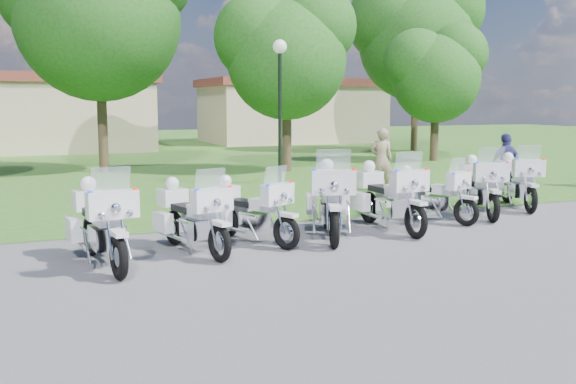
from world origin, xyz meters
name	(u,v)px	position (x,y,z in m)	size (l,w,h in m)	color
ground	(362,251)	(0.00, 0.00, 0.00)	(100.00, 100.00, 0.00)	#535358
grass_lawn	(131,149)	(0.00, 27.00, 0.00)	(100.00, 48.00, 0.01)	#315D1D
motorcycle_0	(101,222)	(-4.35, 0.77, 0.69)	(1.01, 2.47, 1.66)	black
motorcycle_1	(191,216)	(-2.78, 1.12, 0.64)	(1.11, 2.23, 1.53)	black
motorcycle_2	(250,209)	(-1.58, 1.47, 0.62)	(1.30, 2.06, 1.49)	black
motorcycle_3	(330,199)	(0.05, 1.43, 0.74)	(1.46, 2.50, 1.77)	black
motorcycle_4	(388,196)	(1.45, 1.59, 0.69)	(0.82, 2.47, 1.66)	black
motorcycle_5	(431,193)	(2.85, 2.08, 0.60)	(1.19, 2.05, 1.44)	black
motorcycle_6	(480,185)	(4.34, 2.28, 0.69)	(1.38, 2.31, 1.64)	black
motorcycle_7	(517,180)	(5.91, 2.83, 0.67)	(1.36, 2.25, 1.60)	black
lamp_post	(280,77)	(2.11, 9.34, 3.40)	(0.44, 0.44, 4.55)	black
tree_1	(96,3)	(-2.79, 15.21, 6.19)	(7.02, 5.99, 9.35)	#38281C
tree_2	(285,48)	(3.69, 12.79, 4.58)	(5.20, 4.44, 6.93)	#38281C
tree_3	(435,70)	(11.47, 14.42, 4.00)	(4.54, 3.87, 6.05)	#38281C
tree_4	(416,32)	(14.03, 20.00, 6.32)	(7.17, 6.12, 9.56)	#38281C
building_west	(13,112)	(-6.00, 28.00, 2.07)	(14.56, 8.32, 4.10)	#C2AA8C
building_east	(291,110)	(11.00, 30.00, 2.07)	(11.44, 7.28, 4.10)	#C2AA8C
bystander_a	(381,160)	(4.32, 6.77, 0.92)	(0.67, 0.44, 1.84)	tan
bystander_c	(506,165)	(6.85, 4.33, 0.88)	(1.03, 0.43, 1.76)	navy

